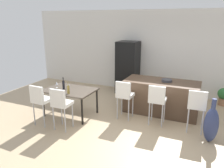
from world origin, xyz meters
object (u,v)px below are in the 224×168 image
object	(u,v)px
dining_table	(70,92)
dining_chair_far	(61,103)
bar_chair_middle	(157,99)
refrigerator	(128,67)
kitchen_island	(161,97)
floor_vase	(211,125)
wine_glass_middle	(57,83)
wine_bottle_end	(64,85)
potted_plant	(223,96)
fruit_bowl	(167,80)
dining_chair_near	(40,99)
wine_bottle_left	(68,89)
bar_chair_right	(197,104)
bar_chair_left	(124,94)
wine_glass_right	(68,84)

from	to	relation	value
dining_table	dining_chair_far	bearing A→B (deg)	-69.67
bar_chair_middle	refrigerator	world-z (taller)	refrigerator
kitchen_island	floor_vase	bearing A→B (deg)	-41.21
refrigerator	wine_glass_middle	bearing A→B (deg)	-114.94
wine_bottle_end	potted_plant	world-z (taller)	wine_bottle_end
potted_plant	fruit_bowl	bearing A→B (deg)	-139.45
dining_chair_near	wine_bottle_left	bearing A→B (deg)	47.26
bar_chair_right	fruit_bowl	xyz separation A→B (m)	(-0.86, 0.85, 0.26)
dining_table	fruit_bowl	distance (m)	2.67
bar_chair_left	wine_bottle_left	xyz separation A→B (m)	(-1.28, -0.66, 0.15)
wine_bottle_end	refrigerator	distance (m)	2.73
wine_glass_middle	dining_table	bearing A→B (deg)	1.21
dining_table	fruit_bowl	world-z (taller)	fruit_bowl
wine_glass_right	bar_chair_middle	bearing A→B (deg)	6.88
bar_chair_right	fruit_bowl	distance (m)	1.24
dining_chair_near	wine_glass_middle	distance (m)	0.84
wine_bottle_left	fruit_bowl	xyz separation A→B (m)	(2.20, 1.51, 0.10)
wine_bottle_end	potted_plant	distance (m)	4.84
kitchen_island	refrigerator	bearing A→B (deg)	138.47
kitchen_island	wine_glass_right	world-z (taller)	kitchen_island
dining_table	wine_bottle_left	size ratio (longest dim) A/B	4.49
dining_chair_near	wine_glass_right	bearing A→B (deg)	76.77
bar_chair_left	wine_glass_right	distance (m)	1.59
fruit_bowl	floor_vase	size ratio (longest dim) A/B	0.29
kitchen_island	bar_chair_left	world-z (taller)	bar_chair_left
kitchen_island	wine_glass_right	bearing A→B (deg)	-154.06
bar_chair_left	wine_bottle_end	world-z (taller)	wine_bottle_end
bar_chair_right	refrigerator	bearing A→B (deg)	138.93
wine_bottle_left	kitchen_island	bearing A→B (deg)	36.12
refrigerator	fruit_bowl	bearing A→B (deg)	-39.09
dining_chair_near	wine_bottle_left	world-z (taller)	dining_chair_near
bar_chair_left	refrigerator	xyz separation A→B (m)	(-0.70, 2.16, 0.22)
wine_bottle_left	wine_glass_right	xyz separation A→B (m)	(-0.27, 0.37, 0.01)
wine_bottle_left	fruit_bowl	size ratio (longest dim) A/B	1.05
bar_chair_right	wine_bottle_end	size ratio (longest dim) A/B	3.14
bar_chair_left	dining_chair_far	size ratio (longest dim) A/B	1.00
dining_chair_far	refrigerator	size ratio (longest dim) A/B	0.57
dining_table	dining_chair_far	world-z (taller)	dining_chair_far
bar_chair_right	dining_chair_near	bearing A→B (deg)	-161.58
bar_chair_middle	wine_bottle_left	bearing A→B (deg)	-162.79
bar_chair_middle	dining_chair_far	size ratio (longest dim) A/B	1.00
dining_chair_near	wine_glass_middle	bearing A→B (deg)	98.51
dining_chair_near	potted_plant	bearing A→B (deg)	38.40
bar_chair_right	wine_glass_right	bearing A→B (deg)	-175.00
wine_bottle_end	floor_vase	distance (m)	3.76
bar_chair_middle	refrigerator	xyz separation A→B (m)	(-1.57, 2.16, 0.22)
bar_chair_right	wine_bottle_left	world-z (taller)	bar_chair_right
dining_chair_near	potted_plant	distance (m)	5.38
bar_chair_left	refrigerator	world-z (taller)	refrigerator
dining_table	potted_plant	bearing A→B (deg)	32.79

